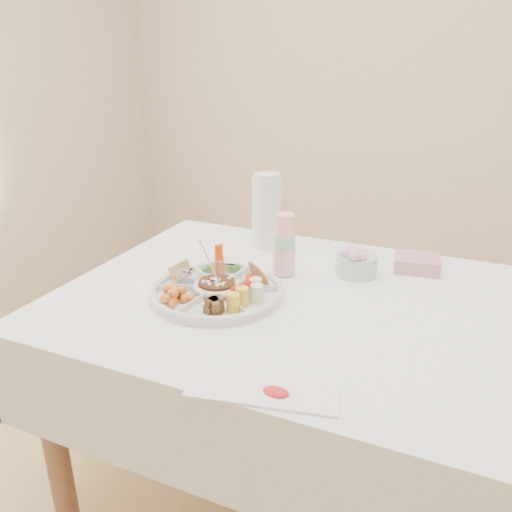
% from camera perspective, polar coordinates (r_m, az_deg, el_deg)
% --- Properties ---
extents(floor, '(4.00, 4.00, 0.00)m').
position_cam_1_polar(floor, '(1.90, 6.42, -25.99)').
color(floor, tan).
rests_on(floor, ground).
extents(wall_back, '(4.00, 0.02, 2.70)m').
position_cam_1_polar(wall_back, '(3.26, 18.81, 19.68)').
color(wall_back, beige).
rests_on(wall_back, ground).
extents(dining_table, '(1.52, 1.02, 0.76)m').
position_cam_1_polar(dining_table, '(1.64, 6.99, -17.06)').
color(dining_table, white).
rests_on(dining_table, floor).
extents(party_tray, '(0.50, 0.50, 0.04)m').
position_cam_1_polar(party_tray, '(1.46, -4.47, -3.73)').
color(party_tray, silver).
rests_on(party_tray, dining_table).
extents(bean_dip, '(0.14, 0.14, 0.04)m').
position_cam_1_polar(bean_dip, '(1.45, -4.48, -3.46)').
color(bean_dip, '#3F2515').
rests_on(bean_dip, party_tray).
extents(tortillas, '(0.13, 0.13, 0.06)m').
position_cam_1_polar(tortillas, '(1.50, 0.03, -1.97)').
color(tortillas, '#9B5F34').
rests_on(tortillas, party_tray).
extents(carrot_cucumber, '(0.15, 0.15, 0.10)m').
position_cam_1_polar(carrot_cucumber, '(1.56, -4.06, -0.30)').
color(carrot_cucumber, '#F8560E').
rests_on(carrot_cucumber, party_tray).
extents(pita_raisins, '(0.13, 0.13, 0.05)m').
position_cam_1_polar(pita_raisins, '(1.52, -8.49, -1.87)').
color(pita_raisins, '#D8B874').
rests_on(pita_raisins, party_tray).
extents(cherries, '(0.15, 0.15, 0.05)m').
position_cam_1_polar(cherries, '(1.41, -9.31, -4.28)').
color(cherries, orange).
rests_on(cherries, party_tray).
extents(granola_chunks, '(0.12, 0.12, 0.04)m').
position_cam_1_polar(granola_chunks, '(1.34, -5.01, -5.60)').
color(granola_chunks, brown).
rests_on(granola_chunks, party_tray).
extents(banana_tomato, '(0.15, 0.15, 0.10)m').
position_cam_1_polar(banana_tomato, '(1.38, -0.09, -3.57)').
color(banana_tomato, '#CCC175').
rests_on(banana_tomato, party_tray).
extents(cup_stack, '(0.09, 0.09, 0.20)m').
position_cam_1_polar(cup_stack, '(1.57, 3.25, 1.27)').
color(cup_stack, '#B1D2AA').
rests_on(cup_stack, dining_table).
extents(thermos, '(0.13, 0.13, 0.28)m').
position_cam_1_polar(thermos, '(1.80, 1.23, 5.29)').
color(thermos, white).
rests_on(thermos, dining_table).
extents(flower_bowl, '(0.13, 0.13, 0.10)m').
position_cam_1_polar(flower_bowl, '(1.62, 11.45, -0.44)').
color(flower_bowl, '#A4B8AC').
rests_on(flower_bowl, dining_table).
extents(napkin_stack, '(0.15, 0.14, 0.05)m').
position_cam_1_polar(napkin_stack, '(1.71, 17.90, -0.76)').
color(napkin_stack, '#C08A91').
rests_on(napkin_stack, dining_table).
extents(placemat, '(0.33, 0.17, 0.01)m').
position_cam_1_polar(placemat, '(1.07, 0.76, -15.14)').
color(placemat, silver).
rests_on(placemat, dining_table).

